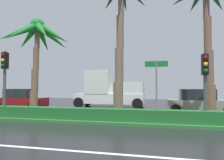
{
  "coord_description": "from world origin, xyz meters",
  "views": [
    {
      "loc": [
        0.06,
        -3.45,
        1.8
      ],
      "look_at": [
        -3.61,
        12.11,
        2.43
      ],
      "focal_mm": 32.48,
      "sensor_mm": 36.0,
      "label": 1
    }
  ],
  "objects_px": {
    "traffic_signal_median_left": "(5,71)",
    "car_in_traffic_leading": "(21,99)",
    "traffic_signal_median_right": "(205,75)",
    "car_in_traffic_second": "(198,102)",
    "palm_tree_centre": "(206,5)",
    "palm_tree_mid_left": "(37,39)",
    "street_name_sign": "(156,82)",
    "box_truck_lead": "(109,91)",
    "palm_tree_centre_left": "(120,5)"
  },
  "relations": [
    {
      "from": "car_in_traffic_leading",
      "to": "car_in_traffic_second",
      "type": "relative_size",
      "value": 1.0
    },
    {
      "from": "palm_tree_centre_left",
      "to": "street_name_sign",
      "type": "height_order",
      "value": "palm_tree_centre_left"
    },
    {
      "from": "palm_tree_centre_left",
      "to": "box_truck_lead",
      "type": "xyz_separation_m",
      "value": [
        -2.4,
        6.87,
        -5.24
      ]
    },
    {
      "from": "car_in_traffic_leading",
      "to": "box_truck_lead",
      "type": "bearing_deg",
      "value": 24.49
    },
    {
      "from": "street_name_sign",
      "to": "car_in_traffic_second",
      "type": "height_order",
      "value": "street_name_sign"
    },
    {
      "from": "palm_tree_centre",
      "to": "traffic_signal_median_right",
      "type": "relative_size",
      "value": 2.39
    },
    {
      "from": "traffic_signal_median_left",
      "to": "box_truck_lead",
      "type": "xyz_separation_m",
      "value": [
        4.09,
        8.67,
        -1.21
      ]
    },
    {
      "from": "traffic_signal_median_right",
      "to": "car_in_traffic_second",
      "type": "distance_m",
      "value": 5.63
    },
    {
      "from": "palm_tree_centre",
      "to": "car_in_traffic_leading",
      "type": "bearing_deg",
      "value": 165.69
    },
    {
      "from": "traffic_signal_median_left",
      "to": "traffic_signal_median_right",
      "type": "height_order",
      "value": "traffic_signal_median_left"
    },
    {
      "from": "palm_tree_centre_left",
      "to": "car_in_traffic_leading",
      "type": "xyz_separation_m",
      "value": [
        -9.51,
        3.64,
        -5.96
      ]
    },
    {
      "from": "traffic_signal_median_left",
      "to": "box_truck_lead",
      "type": "bearing_deg",
      "value": 64.73
    },
    {
      "from": "palm_tree_mid_left",
      "to": "palm_tree_centre",
      "type": "xyz_separation_m",
      "value": [
        10.4,
        -0.05,
        1.32
      ]
    },
    {
      "from": "palm_tree_mid_left",
      "to": "street_name_sign",
      "type": "bearing_deg",
      "value": -12.86
    },
    {
      "from": "box_truck_lead",
      "to": "car_in_traffic_second",
      "type": "xyz_separation_m",
      "value": [
        7.32,
        -3.16,
        -0.72
      ]
    },
    {
      "from": "traffic_signal_median_right",
      "to": "box_truck_lead",
      "type": "xyz_separation_m",
      "value": [
        -6.71,
        8.52,
        -0.87
      ]
    },
    {
      "from": "box_truck_lead",
      "to": "palm_tree_mid_left",
      "type": "bearing_deg",
      "value": -115.38
    },
    {
      "from": "palm_tree_centre_left",
      "to": "street_name_sign",
      "type": "distance_m",
      "value": 5.43
    },
    {
      "from": "traffic_signal_median_right",
      "to": "car_in_traffic_leading",
      "type": "bearing_deg",
      "value": 159.05
    },
    {
      "from": "palm_tree_mid_left",
      "to": "street_name_sign",
      "type": "xyz_separation_m",
      "value": [
        7.73,
        -1.77,
        -2.94
      ]
    },
    {
      "from": "street_name_sign",
      "to": "car_in_traffic_leading",
      "type": "xyz_separation_m",
      "value": [
        -11.6,
        5.35,
        -1.25
      ]
    },
    {
      "from": "palm_tree_centre_left",
      "to": "box_truck_lead",
      "type": "height_order",
      "value": "palm_tree_centre_left"
    },
    {
      "from": "palm_tree_centre_left",
      "to": "palm_tree_centre",
      "type": "height_order",
      "value": "palm_tree_centre_left"
    },
    {
      "from": "car_in_traffic_leading",
      "to": "palm_tree_centre_left",
      "type": "bearing_deg",
      "value": -20.96
    },
    {
      "from": "car_in_traffic_second",
      "to": "street_name_sign",
      "type": "bearing_deg",
      "value": -117.42
    },
    {
      "from": "palm_tree_mid_left",
      "to": "traffic_signal_median_left",
      "type": "distance_m",
      "value": 3.05
    },
    {
      "from": "palm_tree_mid_left",
      "to": "box_truck_lead",
      "type": "distance_m",
      "value": 8.31
    },
    {
      "from": "traffic_signal_median_left",
      "to": "car_in_traffic_second",
      "type": "relative_size",
      "value": 0.88
    },
    {
      "from": "traffic_signal_median_right",
      "to": "box_truck_lead",
      "type": "height_order",
      "value": "box_truck_lead"
    },
    {
      "from": "palm_tree_mid_left",
      "to": "street_name_sign",
      "type": "relative_size",
      "value": 2.09
    },
    {
      "from": "street_name_sign",
      "to": "car_in_traffic_second",
      "type": "bearing_deg",
      "value": 62.58
    },
    {
      "from": "traffic_signal_median_right",
      "to": "box_truck_lead",
      "type": "relative_size",
      "value": 0.51
    },
    {
      "from": "palm_tree_centre",
      "to": "car_in_traffic_second",
      "type": "relative_size",
      "value": 1.83
    },
    {
      "from": "palm_tree_centre",
      "to": "box_truck_lead",
      "type": "relative_size",
      "value": 1.23
    },
    {
      "from": "traffic_signal_median_right",
      "to": "car_in_traffic_leading",
      "type": "xyz_separation_m",
      "value": [
        -13.81,
        5.29,
        -1.59
      ]
    },
    {
      "from": "car_in_traffic_second",
      "to": "palm_tree_mid_left",
      "type": "bearing_deg",
      "value": -160.85
    },
    {
      "from": "palm_tree_centre_left",
      "to": "traffic_signal_median_right",
      "type": "distance_m",
      "value": 6.35
    },
    {
      "from": "palm_tree_mid_left",
      "to": "car_in_traffic_leading",
      "type": "distance_m",
      "value": 6.74
    },
    {
      "from": "traffic_signal_median_left",
      "to": "car_in_traffic_leading",
      "type": "height_order",
      "value": "traffic_signal_median_left"
    },
    {
      "from": "palm_tree_mid_left",
      "to": "traffic_signal_median_left",
      "type": "relative_size",
      "value": 1.66
    },
    {
      "from": "palm_tree_mid_left",
      "to": "car_in_traffic_second",
      "type": "distance_m",
      "value": 11.93
    },
    {
      "from": "box_truck_lead",
      "to": "car_in_traffic_second",
      "type": "relative_size",
      "value": 1.49
    },
    {
      "from": "street_name_sign",
      "to": "car_in_traffic_leading",
      "type": "bearing_deg",
      "value": 155.24
    },
    {
      "from": "box_truck_lead",
      "to": "car_in_traffic_second",
      "type": "bearing_deg",
      "value": -23.33
    },
    {
      "from": "traffic_signal_median_left",
      "to": "palm_tree_centre_left",
      "type": "bearing_deg",
      "value": 15.48
    },
    {
      "from": "traffic_signal_median_left",
      "to": "car_in_traffic_leading",
      "type": "relative_size",
      "value": 0.88
    },
    {
      "from": "palm_tree_mid_left",
      "to": "car_in_traffic_second",
      "type": "xyz_separation_m",
      "value": [
        10.55,
        3.66,
        -4.2
      ]
    },
    {
      "from": "traffic_signal_median_left",
      "to": "palm_tree_centre",
      "type": "bearing_deg",
      "value": 9.09
    },
    {
      "from": "palm_tree_mid_left",
      "to": "box_truck_lead",
      "type": "bearing_deg",
      "value": 64.62
    },
    {
      "from": "traffic_signal_median_right",
      "to": "car_in_traffic_second",
      "type": "height_order",
      "value": "traffic_signal_median_right"
    }
  ]
}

